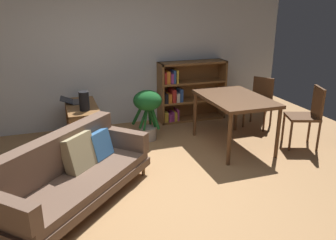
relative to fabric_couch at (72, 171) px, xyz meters
name	(u,v)px	position (x,y,z in m)	size (l,w,h in m)	color
ground_plane	(150,198)	(0.83, -0.23, -0.36)	(8.16, 8.16, 0.00)	#A87A4C
back_wall_panel	(106,50)	(0.83, 2.47, 0.99)	(6.80, 0.10, 2.70)	silver
fabric_couch	(72,171)	(0.00, 0.00, 0.00)	(1.91, 1.92, 0.77)	olive
media_console	(83,125)	(0.29, 1.67, -0.06)	(0.46, 1.06, 0.63)	brown
open_laptop	(75,101)	(0.20, 1.87, 0.29)	(0.43, 0.34, 0.09)	#333338
desk_speaker	(84,101)	(0.31, 1.40, 0.41)	(0.15, 0.15, 0.28)	black
potted_floor_plant	(148,107)	(1.30, 1.51, 0.19)	(0.46, 0.50, 0.82)	#9E9389
dining_table	(235,102)	(2.47, 0.83, 0.35)	(0.88, 1.29, 0.79)	#56351E
dining_chair_near	(260,99)	(3.37, 1.49, 0.15)	(0.55, 0.56, 0.87)	#56351E
dining_chair_far	(308,114)	(3.53, 0.44, 0.17)	(0.56, 0.54, 0.95)	#56351E
bookshelf	(187,91)	(2.27, 2.27, 0.18)	(1.28, 0.35, 1.11)	brown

